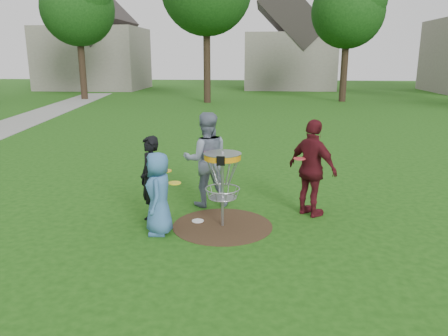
# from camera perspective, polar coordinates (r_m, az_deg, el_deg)

# --- Properties ---
(ground) EXTENTS (100.00, 100.00, 0.00)m
(ground) POSITION_cam_1_polar(r_m,az_deg,el_deg) (7.93, -0.19, -7.55)
(ground) COLOR #19470F
(ground) RESTS_ON ground
(dirt_patch) EXTENTS (1.80, 1.80, 0.01)m
(dirt_patch) POSITION_cam_1_polar(r_m,az_deg,el_deg) (7.93, -0.19, -7.53)
(dirt_patch) COLOR #47331E
(dirt_patch) RESTS_ON ground
(player_blue) EXTENTS (0.55, 0.75, 1.43)m
(player_blue) POSITION_cam_1_polar(r_m,az_deg,el_deg) (7.47, -8.55, -3.31)
(player_blue) COLOR #39689C
(player_blue) RESTS_ON ground
(player_black) EXTENTS (0.67, 0.70, 1.60)m
(player_black) POSITION_cam_1_polar(r_m,az_deg,el_deg) (7.98, -9.54, -1.54)
(player_black) COLOR black
(player_black) RESTS_ON ground
(player_grey) EXTENTS (1.06, 0.90, 1.91)m
(player_grey) POSITION_cam_1_polar(r_m,az_deg,el_deg) (8.76, -2.34, 1.11)
(player_grey) COLOR slate
(player_grey) RESTS_ON ground
(player_maroon) EXTENTS (1.08, 1.09, 1.85)m
(player_maroon) POSITION_cam_1_polar(r_m,az_deg,el_deg) (8.34, 11.47, -0.06)
(player_maroon) COLOR #51121A
(player_maroon) RESTS_ON ground
(disc_on_grass) EXTENTS (0.22, 0.22, 0.02)m
(disc_on_grass) POSITION_cam_1_polar(r_m,az_deg,el_deg) (8.14, -3.45, -6.93)
(disc_on_grass) COLOR white
(disc_on_grass) RESTS_ON ground
(disc_golf_basket) EXTENTS (0.66, 0.67, 1.38)m
(disc_golf_basket) POSITION_cam_1_polar(r_m,az_deg,el_deg) (7.61, -0.20, -0.42)
(disc_golf_basket) COLOR #9EA0A5
(disc_golf_basket) RESTS_ON ground
(held_discs) EXTENTS (2.62, 1.40, 0.31)m
(held_discs) POSITION_cam_1_polar(r_m,az_deg,el_deg) (7.92, -1.40, 0.32)
(held_discs) COLOR yellow
(held_discs) RESTS_ON ground
(tree_row) EXTENTS (51.20, 17.42, 9.90)m
(tree_row) POSITION_cam_1_polar(r_m,az_deg,el_deg) (28.19, 4.91, 20.94)
(tree_row) COLOR #38281C
(tree_row) RESTS_ON ground
(house_row) EXTENTS (44.50, 10.65, 11.62)m
(house_row) POSITION_cam_1_polar(r_m,az_deg,el_deg) (40.62, 11.32, 15.78)
(house_row) COLOR gray
(house_row) RESTS_ON ground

